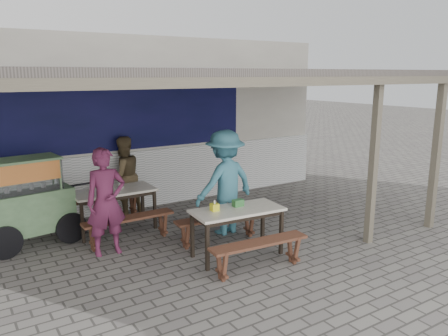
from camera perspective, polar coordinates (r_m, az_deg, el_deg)
name	(u,v)px	position (r m, az deg, el deg)	size (l,w,h in m)	color
ground	(220,254)	(6.92, -0.53, -11.18)	(60.00, 60.00, 0.00)	slate
back_wall	(132,123)	(9.63, -11.98, 5.82)	(9.00, 1.28, 3.50)	silver
warung_roof	(191,76)	(7.14, -4.38, 11.91)	(9.00, 4.21, 2.81)	#59524C
table_left	(114,194)	(7.94, -14.20, -3.35)	(1.41, 0.69, 0.75)	white
bench_left_street	(129,223)	(7.40, -12.30, -7.09)	(1.51, 0.28, 0.45)	brown
bench_left_wall	(103,203)	(8.67, -15.58, -4.38)	(1.51, 0.28, 0.45)	brown
table_right	(237,214)	(6.64, 1.75, -6.03)	(1.43, 0.76, 0.75)	white
bench_right_street	(259,249)	(6.26, 4.62, -10.49)	(1.50, 0.40, 0.45)	brown
bench_right_wall	(218,223)	(7.27, -0.73, -7.14)	(1.50, 0.40, 0.45)	brown
vendor_cart	(29,199)	(7.69, -24.10, -3.67)	(1.77, 0.87, 1.45)	#6F9A67
patron_street_side	(106,202)	(6.92, -15.14, -4.28)	(0.61, 0.40, 1.67)	#632242
patron_wall_side	(123,176)	(8.84, -13.00, -0.97)	(0.76, 0.59, 1.56)	brown
patron_right_table	(225,182)	(7.55, 0.13, -1.89)	(1.18, 0.68, 1.82)	teal
tissue_box	(215,207)	(6.52, -1.24, -5.14)	(0.11, 0.11, 0.11)	yellow
donation_box	(238,203)	(6.73, 1.84, -4.58)	(0.16, 0.11, 0.11)	#337337
condiment_jar	(121,185)	(8.00, -13.32, -2.22)	(0.09, 0.09, 0.10)	silver
condiment_bowl	(101,191)	(7.84, -15.73, -2.86)	(0.19, 0.19, 0.05)	white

